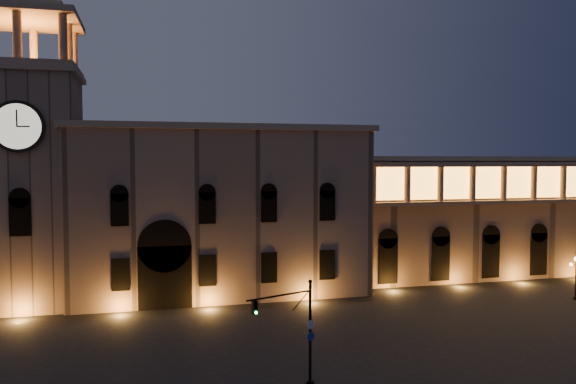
{
  "coord_description": "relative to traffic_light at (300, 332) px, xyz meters",
  "views": [
    {
      "loc": [
        -9.56,
        -37.45,
        13.97
      ],
      "look_at": [
        3.95,
        16.0,
        10.92
      ],
      "focal_mm": 35.0,
      "sensor_mm": 36.0,
      "label": 1
    }
  ],
  "objects": [
    {
      "name": "colonnade_wing",
      "position": [
        32.58,
        28.75,
        3.85
      ],
      "size": [
        40.6,
        11.5,
        14.5
      ],
      "color": "#7E6250",
      "rests_on": "ground"
    },
    {
      "name": "clock_tower",
      "position": [
        -19.92,
        25.81,
        9.01
      ],
      "size": [
        9.8,
        9.8,
        32.4
      ],
      "color": "#836756",
      "rests_on": "ground"
    },
    {
      "name": "government_building",
      "position": [
        -1.5,
        26.76,
        5.28
      ],
      "size": [
        30.8,
        12.8,
        17.6
      ],
      "color": "#836756",
      "rests_on": "ground"
    },
    {
      "name": "traffic_light",
      "position": [
        0.0,
        0.0,
        0.0
      ],
      "size": [
        4.57,
        1.94,
        6.64
      ],
      "rotation": [
        0.0,
        0.0,
        0.36
      ],
      "color": "black",
      "rests_on": "ground"
    },
    {
      "name": "ground",
      "position": [
        0.58,
        4.83,
        -3.49
      ],
      "size": [
        160.0,
        160.0,
        0.0
      ],
      "primitive_type": "plane",
      "color": "black",
      "rests_on": "ground"
    },
    {
      "name": "street_lamp_near",
      "position": [
        32.82,
        14.41,
        -0.89
      ],
      "size": [
        1.44,
        0.68,
        4.35
      ],
      "rotation": [
        0.0,
        0.0,
        -0.36
      ],
      "color": "black",
      "rests_on": "ground"
    }
  ]
}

